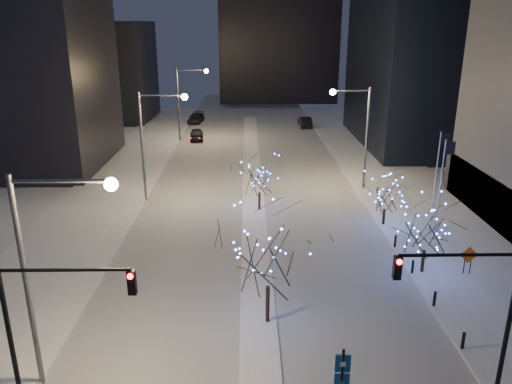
{
  "coord_description": "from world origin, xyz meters",
  "views": [
    {
      "loc": [
        -0.57,
        -17.02,
        15.63
      ],
      "look_at": [
        0.02,
        14.38,
        5.0
      ],
      "focal_mm": 35.0,
      "sensor_mm": 36.0,
      "label": 1
    }
  ],
  "objects_px": {
    "car_mid": "(305,122)",
    "wayfinding_sign": "(342,378)",
    "car_far": "(196,118)",
    "traffic_signal_west": "(47,317)",
    "construction_sign": "(468,257)",
    "holiday_tree_median_far": "(259,177)",
    "street_lamp_w_mid": "(153,131)",
    "holiday_tree_median_near": "(268,252)",
    "street_lamp_east": "(358,125)",
    "car_near": "(197,135)",
    "holiday_tree_plaza_near": "(427,229)",
    "street_lamp_w_near": "(47,254)",
    "street_lamp_w_far": "(185,94)",
    "traffic_signal_east": "(476,299)",
    "holiday_tree_plaza_far": "(386,194)"
  },
  "relations": [
    {
      "from": "car_mid",
      "to": "wayfinding_sign",
      "type": "bearing_deg",
      "value": 82.24
    },
    {
      "from": "car_far",
      "to": "wayfinding_sign",
      "type": "relative_size",
      "value": 1.52
    },
    {
      "from": "traffic_signal_west",
      "to": "construction_sign",
      "type": "bearing_deg",
      "value": 28.16
    },
    {
      "from": "holiday_tree_median_far",
      "to": "street_lamp_w_mid",
      "type": "bearing_deg",
      "value": 162.1
    },
    {
      "from": "holiday_tree_median_near",
      "to": "traffic_signal_west",
      "type": "bearing_deg",
      "value": -143.54
    },
    {
      "from": "street_lamp_east",
      "to": "traffic_signal_west",
      "type": "xyz_separation_m",
      "value": [
        -18.52,
        -30.0,
        -1.69
      ]
    },
    {
      "from": "car_near",
      "to": "construction_sign",
      "type": "height_order",
      "value": "construction_sign"
    },
    {
      "from": "holiday_tree_plaza_near",
      "to": "holiday_tree_median_near",
      "type": "bearing_deg",
      "value": -151.67
    },
    {
      "from": "car_far",
      "to": "holiday_tree_plaza_near",
      "type": "relative_size",
      "value": 0.99
    },
    {
      "from": "holiday_tree_median_far",
      "to": "car_far",
      "type": "bearing_deg",
      "value": 102.9
    },
    {
      "from": "street_lamp_w_near",
      "to": "car_far",
      "type": "bearing_deg",
      "value": 90.06
    },
    {
      "from": "street_lamp_w_mid",
      "to": "wayfinding_sign",
      "type": "relative_size",
      "value": 2.88
    },
    {
      "from": "street_lamp_w_near",
      "to": "street_lamp_w_far",
      "type": "height_order",
      "value": "same"
    },
    {
      "from": "street_lamp_w_far",
      "to": "traffic_signal_east",
      "type": "distance_m",
      "value": 54.07
    },
    {
      "from": "street_lamp_w_mid",
      "to": "car_near",
      "type": "distance_m",
      "value": 25.92
    },
    {
      "from": "holiday_tree_median_near",
      "to": "wayfinding_sign",
      "type": "distance_m",
      "value": 7.93
    },
    {
      "from": "traffic_signal_west",
      "to": "construction_sign",
      "type": "xyz_separation_m",
      "value": [
        22.15,
        11.86,
        -3.46
      ]
    },
    {
      "from": "construction_sign",
      "to": "wayfinding_sign",
      "type": "bearing_deg",
      "value": -127.13
    },
    {
      "from": "holiday_tree_median_far",
      "to": "holiday_tree_plaza_near",
      "type": "bearing_deg",
      "value": -48.38
    },
    {
      "from": "holiday_tree_median_near",
      "to": "car_mid",
      "type": "bearing_deg",
      "value": 81.55
    },
    {
      "from": "street_lamp_w_far",
      "to": "car_near",
      "type": "xyz_separation_m",
      "value": [
        1.27,
        0.25,
        -5.72
      ]
    },
    {
      "from": "construction_sign",
      "to": "holiday_tree_median_near",
      "type": "bearing_deg",
      "value": -155.09
    },
    {
      "from": "car_near",
      "to": "car_far",
      "type": "distance_m",
      "value": 13.22
    },
    {
      "from": "traffic_signal_east",
      "to": "wayfinding_sign",
      "type": "relative_size",
      "value": 2.02
    },
    {
      "from": "street_lamp_w_mid",
      "to": "car_near",
      "type": "height_order",
      "value": "street_lamp_w_mid"
    },
    {
      "from": "street_lamp_east",
      "to": "car_mid",
      "type": "relative_size",
      "value": 2.04
    },
    {
      "from": "traffic_signal_west",
      "to": "holiday_tree_plaza_far",
      "type": "height_order",
      "value": "traffic_signal_west"
    },
    {
      "from": "wayfinding_sign",
      "to": "holiday_tree_median_far",
      "type": "bearing_deg",
      "value": 99.7
    },
    {
      "from": "street_lamp_east",
      "to": "car_far",
      "type": "distance_m",
      "value": 40.61
    },
    {
      "from": "car_mid",
      "to": "wayfinding_sign",
      "type": "height_order",
      "value": "wayfinding_sign"
    },
    {
      "from": "street_lamp_w_far",
      "to": "wayfinding_sign",
      "type": "height_order",
      "value": "street_lamp_w_far"
    },
    {
      "from": "traffic_signal_west",
      "to": "street_lamp_w_far",
      "type": "bearing_deg",
      "value": 90.55
    },
    {
      "from": "holiday_tree_median_far",
      "to": "holiday_tree_plaza_near",
      "type": "xyz_separation_m",
      "value": [
        10.43,
        -11.74,
        0.03
      ]
    },
    {
      "from": "holiday_tree_plaza_far",
      "to": "street_lamp_w_mid",
      "type": "bearing_deg",
      "value": 161.29
    },
    {
      "from": "street_lamp_w_far",
      "to": "car_far",
      "type": "xyz_separation_m",
      "value": [
        -0.06,
        13.4,
        -5.73
      ]
    },
    {
      "from": "street_lamp_w_far",
      "to": "street_lamp_w_near",
      "type": "bearing_deg",
      "value": -90.0
    },
    {
      "from": "street_lamp_east",
      "to": "holiday_tree_median_near",
      "type": "bearing_deg",
      "value": -112.27
    },
    {
      "from": "holiday_tree_plaza_near",
      "to": "holiday_tree_plaza_far",
      "type": "relative_size",
      "value": 1.19
    },
    {
      "from": "traffic_signal_west",
      "to": "street_lamp_east",
      "type": "bearing_deg",
      "value": 58.31
    },
    {
      "from": "street_lamp_w_near",
      "to": "traffic_signal_east",
      "type": "height_order",
      "value": "street_lamp_w_near"
    },
    {
      "from": "car_far",
      "to": "wayfinding_sign",
      "type": "xyz_separation_m",
      "value": [
        12.19,
        -65.92,
        1.36
      ]
    },
    {
      "from": "street_lamp_east",
      "to": "construction_sign",
      "type": "relative_size",
      "value": 5.22
    },
    {
      "from": "street_lamp_w_near",
      "to": "car_mid",
      "type": "height_order",
      "value": "street_lamp_w_near"
    },
    {
      "from": "street_lamp_w_mid",
      "to": "traffic_signal_east",
      "type": "relative_size",
      "value": 1.43
    },
    {
      "from": "street_lamp_east",
      "to": "holiday_tree_plaza_near",
      "type": "distance_m",
      "value": 18.1
    },
    {
      "from": "traffic_signal_west",
      "to": "traffic_signal_east",
      "type": "bearing_deg",
      "value": 3.29
    },
    {
      "from": "car_near",
      "to": "holiday_tree_median_far",
      "type": "height_order",
      "value": "holiday_tree_median_far"
    },
    {
      "from": "street_lamp_east",
      "to": "holiday_tree_median_far",
      "type": "relative_size",
      "value": 2.1
    },
    {
      "from": "traffic_signal_west",
      "to": "holiday_tree_plaza_near",
      "type": "xyz_separation_m",
      "value": [
        19.36,
        12.22,
        -1.57
      ]
    },
    {
      "from": "car_near",
      "to": "car_far",
      "type": "relative_size",
      "value": 0.86
    }
  ]
}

